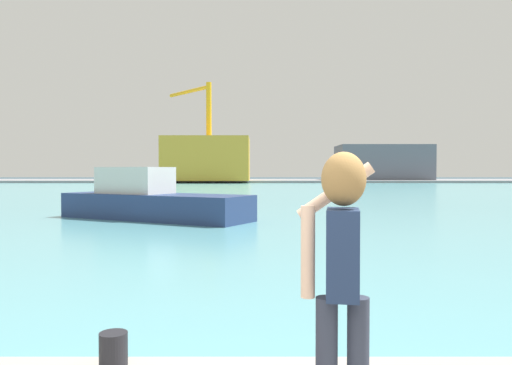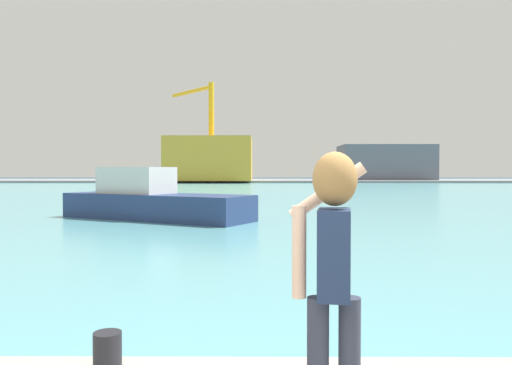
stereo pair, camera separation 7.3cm
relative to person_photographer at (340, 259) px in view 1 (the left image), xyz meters
name	(u,v)px [view 1 (the left image)]	position (x,y,z in m)	size (l,w,h in m)	color
ground_plane	(254,191)	(-0.61, 49.14, -1.56)	(220.00, 220.00, 0.00)	#334751
harbor_water	(254,190)	(-0.61, 51.14, -1.55)	(140.00, 100.00, 0.02)	#599EA8
far_shore_dock	(255,181)	(-0.61, 91.14, -1.35)	(140.00, 20.00, 0.42)	gray
person_photographer	(340,259)	(0.00, 0.00, 0.00)	(0.53, 0.56, 1.74)	#2D3342
harbor_bollard	(112,352)	(-1.69, 0.84, -0.91)	(0.23, 0.23, 0.31)	black
boat_moored	(149,201)	(-5.16, 18.10, -0.75)	(8.91, 6.37, 2.27)	navy
warehouse_left	(207,159)	(-9.33, 85.29, 2.71)	(15.11, 13.91, 7.69)	gold
warehouse_right	(381,163)	(24.15, 91.51, 2.19)	(17.39, 9.85, 6.67)	slate
port_crane	(202,120)	(-10.43, 87.93, 10.09)	(9.55, 11.31, 17.99)	yellow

